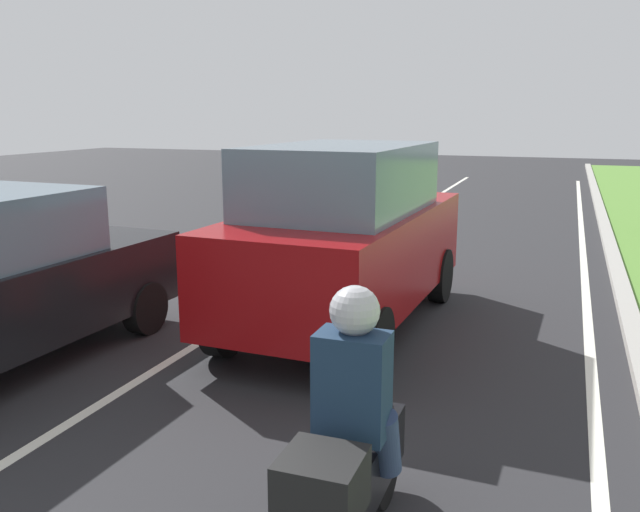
# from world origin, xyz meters

# --- Properties ---
(ground_plane) EXTENTS (60.00, 60.00, 0.00)m
(ground_plane) POSITION_xyz_m (0.00, 14.00, 0.00)
(ground_plane) COLOR #262628
(lane_line_center) EXTENTS (0.12, 32.00, 0.01)m
(lane_line_center) POSITION_xyz_m (-0.70, 14.00, 0.00)
(lane_line_center) COLOR silver
(lane_line_center) RESTS_ON ground
(lane_line_right_edge) EXTENTS (0.12, 32.00, 0.01)m
(lane_line_right_edge) POSITION_xyz_m (3.60, 14.00, 0.00)
(lane_line_right_edge) COLOR silver
(lane_line_right_edge) RESTS_ON ground
(curb_right) EXTENTS (0.24, 48.00, 0.12)m
(curb_right) POSITION_xyz_m (4.10, 14.00, 0.06)
(curb_right) COLOR #9E9B93
(curb_right) RESTS_ON ground
(car_suv_ahead) EXTENTS (2.10, 4.56, 2.28)m
(car_suv_ahead) POSITION_xyz_m (0.69, 9.68, 1.17)
(car_suv_ahead) COLOR maroon
(car_suv_ahead) RESTS_ON ground
(motorcycle) EXTENTS (0.40, 1.90, 1.01)m
(motorcycle) POSITION_xyz_m (2.18, 5.31, 0.57)
(motorcycle) COLOR black
(motorcycle) RESTS_ON ground
(rider_person) EXTENTS (0.50, 0.40, 1.16)m
(rider_person) POSITION_xyz_m (2.18, 5.36, 1.19)
(rider_person) COLOR #192D47
(rider_person) RESTS_ON ground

